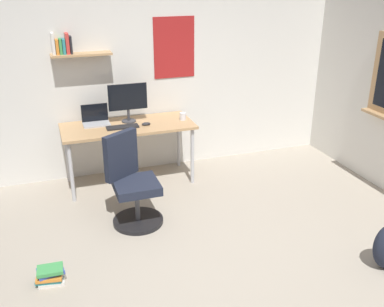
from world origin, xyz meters
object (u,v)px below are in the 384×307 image
at_px(computer_mouse, 146,124).
at_px(book_stack_on_floor, 50,275).
at_px(desk, 128,130).
at_px(laptop, 96,120).
at_px(keyboard, 123,127).
at_px(office_chair, 132,186).
at_px(monitor_primary, 128,100).
at_px(coffee_mug, 183,116).

bearing_deg(computer_mouse, book_stack_on_floor, -127.87).
xyz_separation_m(desk, laptop, (-0.35, 0.16, 0.12)).
height_order(laptop, keyboard, laptop).
relative_size(office_chair, keyboard, 2.57).
height_order(keyboard, book_stack_on_floor, keyboard).
height_order(office_chair, monitor_primary, monitor_primary).
bearing_deg(book_stack_on_floor, desk, 58.31).
relative_size(coffee_mug, book_stack_on_floor, 0.37).
distance_m(office_chair, keyboard, 0.91).
height_order(laptop, computer_mouse, laptop).
bearing_deg(laptop, book_stack_on_floor, -110.56).
bearing_deg(desk, computer_mouse, -22.56).
xyz_separation_m(office_chair, book_stack_on_floor, (-0.87, -0.75, -0.33)).
xyz_separation_m(laptop, book_stack_on_floor, (-0.69, -1.83, -0.72)).
distance_m(keyboard, computer_mouse, 0.28).
xyz_separation_m(office_chair, coffee_mug, (0.83, 0.89, 0.38)).
xyz_separation_m(laptop, keyboard, (0.27, -0.24, -0.04)).
relative_size(laptop, computer_mouse, 2.98).
relative_size(laptop, monitor_primary, 0.67).
height_order(laptop, monitor_primary, monitor_primary).
bearing_deg(office_chair, keyboard, 84.21).
bearing_deg(laptop, office_chair, -80.26).
bearing_deg(computer_mouse, coffee_mug, 6.09).
xyz_separation_m(laptop, computer_mouse, (0.55, -0.24, -0.04)).
bearing_deg(monitor_primary, book_stack_on_floor, -121.02).
bearing_deg(computer_mouse, laptop, 156.27).
distance_m(monitor_primary, book_stack_on_floor, 2.29).
distance_m(desk, computer_mouse, 0.24).
bearing_deg(desk, office_chair, -99.98).
height_order(monitor_primary, keyboard, monitor_primary).
bearing_deg(keyboard, laptop, 138.15).
bearing_deg(coffee_mug, desk, 177.08).
distance_m(computer_mouse, book_stack_on_floor, 2.13).
distance_m(laptop, monitor_primary, 0.44).
relative_size(desk, office_chair, 1.62).
relative_size(monitor_primary, coffee_mug, 5.04).
bearing_deg(book_stack_on_floor, coffee_mug, 43.89).
distance_m(office_chair, laptop, 1.16).
bearing_deg(desk, monitor_primary, 70.57).
xyz_separation_m(computer_mouse, coffee_mug, (0.47, 0.05, 0.03)).
bearing_deg(office_chair, computer_mouse, 66.44).
relative_size(monitor_primary, book_stack_on_floor, 1.85).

